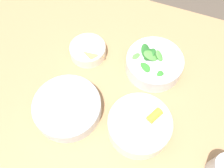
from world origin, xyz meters
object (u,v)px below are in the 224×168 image
at_px(bowl_beans_hotdog, 68,108).
at_px(bowl_greens, 154,63).
at_px(bowl_cookies, 88,50).
at_px(bowl_carrots, 139,125).

bearing_deg(bowl_beans_hotdog, bowl_greens, -128.89).
bearing_deg(bowl_greens, bowl_cookies, 5.79).
height_order(bowl_carrots, bowl_cookies, bowl_carrots).
distance_m(bowl_beans_hotdog, bowl_cookies, 0.22).
relative_size(bowl_carrots, bowl_greens, 0.97).
relative_size(bowl_greens, bowl_beans_hotdog, 0.91).
bearing_deg(bowl_carrots, bowl_beans_hotdog, 5.62).
height_order(bowl_beans_hotdog, bowl_cookies, bowl_beans_hotdog).
relative_size(bowl_greens, bowl_cookies, 1.47).
bearing_deg(bowl_greens, bowl_carrots, 95.71).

